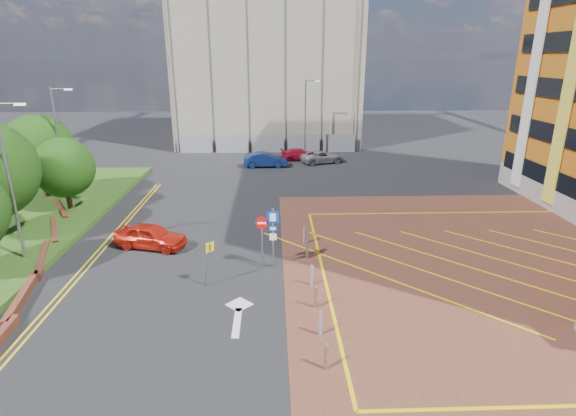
{
  "coord_description": "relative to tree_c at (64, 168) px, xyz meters",
  "views": [
    {
      "loc": [
        0.54,
        -19.87,
        10.3
      ],
      "look_at": [
        1.31,
        2.79,
        2.6
      ],
      "focal_mm": 28.0,
      "sensor_mm": 36.0,
      "label": 1
    }
  ],
  "objects": [
    {
      "name": "warning_sign",
      "position": [
        10.97,
        -10.88,
        -1.76
      ],
      "size": [
        0.52,
        0.37,
        2.24
      ],
      "color": "#9EA0A8",
      "rests_on": "ground"
    },
    {
      "name": "car_silver_back",
      "position": [
        19.04,
        14.66,
        -2.58
      ],
      "size": [
        4.82,
        3.38,
        1.22
      ],
      "primitive_type": "imported",
      "rotation": [
        0.0,
        0.0,
        1.91
      ],
      "color": "#A3A3AA",
      "rests_on": "ground"
    },
    {
      "name": "sign_cluster",
      "position": [
        13.8,
        -9.02,
        -1.24
      ],
      "size": [
        1.17,
        0.12,
        3.2
      ],
      "color": "#9EA0A8",
      "rests_on": "ground"
    },
    {
      "name": "tree_c",
      "position": [
        0.0,
        0.0,
        0.0
      ],
      "size": [
        4.0,
        4.0,
        4.9
      ],
      "color": "#3D2B1C",
      "rests_on": "grass_bed"
    },
    {
      "name": "construction_building",
      "position": [
        13.5,
        30.0,
        7.81
      ],
      "size": [
        21.2,
        19.2,
        22.0
      ],
      "primitive_type": "cube",
      "color": "gray",
      "rests_on": "ground"
    },
    {
      "name": "car_blue_back",
      "position": [
        13.31,
        13.11,
        -2.5
      ],
      "size": [
        4.28,
        1.6,
        1.4
      ],
      "primitive_type": "imported",
      "rotation": [
        0.0,
        0.0,
        1.6
      ],
      "color": "navy",
      "rests_on": "ground"
    },
    {
      "name": "car_red_left",
      "position": [
        7.1,
        -6.22,
        -2.5
      ],
      "size": [
        4.35,
        2.65,
        1.38
      ],
      "primitive_type": "imported",
      "rotation": [
        0.0,
        0.0,
        1.3
      ],
      "color": "red",
      "rests_on": "ground"
    },
    {
      "name": "lamp_back",
      "position": [
        17.58,
        18.0,
        1.17
      ],
      "size": [
        1.53,
        0.16,
        8.0
      ],
      "color": "#9EA0A8",
      "rests_on": "ground"
    },
    {
      "name": "lamp_left_far",
      "position": [
        -0.92,
        2.0,
        1.47
      ],
      "size": [
        1.53,
        0.16,
        8.0
      ],
      "color": "#9EA0A8",
      "rests_on": "grass_bed"
    },
    {
      "name": "car_red_back",
      "position": [
        16.86,
        16.06,
        -2.6
      ],
      "size": [
        4.21,
        2.04,
        1.18
      ],
      "primitive_type": "imported",
      "rotation": [
        0.0,
        0.0,
        1.67
      ],
      "color": "#B20F28",
      "rests_on": "ground"
    },
    {
      "name": "forecourt",
      "position": [
        27.5,
        -10.0,
        -3.18
      ],
      "size": [
        26.0,
        26.0,
        0.02
      ],
      "primitive_type": "cube",
      "color": "brown",
      "rests_on": "ground"
    },
    {
      "name": "lamp_left_near",
      "position": [
        1.08,
        -8.0,
        1.47
      ],
      "size": [
        1.53,
        0.16,
        8.0
      ],
      "color": "#9EA0A8",
      "rests_on": "grass_bed"
    },
    {
      "name": "ground",
      "position": [
        13.5,
        -10.0,
        -3.19
      ],
      "size": [
        140.0,
        140.0,
        0.0
      ],
      "primitive_type": "plane",
      "color": "black",
      "rests_on": "ground"
    },
    {
      "name": "bollard_row",
      "position": [
        15.8,
        -11.67,
        -2.72
      ],
      "size": [
        0.14,
        11.14,
        0.9
      ],
      "color": "#9EA0A8",
      "rests_on": "forecourt"
    },
    {
      "name": "tree_d",
      "position": [
        -3.0,
        3.0,
        0.68
      ],
      "size": [
        5.0,
        5.0,
        6.08
      ],
      "color": "#3D2B1C",
      "rests_on": "grass_bed"
    },
    {
      "name": "retaining_wall",
      "position": [
        1.7,
        -8.0,
        -2.99
      ],
      "size": [
        6.06,
        20.33,
        0.4
      ],
      "color": "brown",
      "rests_on": "ground"
    },
    {
      "name": "construction_fence",
      "position": [
        14.5,
        20.0,
        -2.19
      ],
      "size": [
        21.6,
        0.06,
        2.0
      ],
      "primitive_type": "cube",
      "color": "gray",
      "rests_on": "ground"
    }
  ]
}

